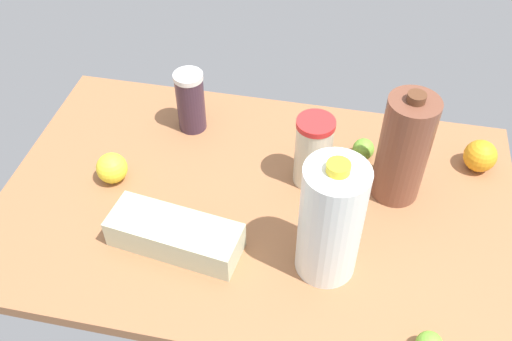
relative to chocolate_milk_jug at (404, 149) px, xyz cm
name	(u,v)px	position (x,y,z in cm)	size (l,w,h in cm)	color
countertop	(256,205)	(-31.35, -9.73, -15.06)	(120.00, 76.00, 3.00)	#98623E
chocolate_milk_jug	(404,149)	(0.00, 0.00, 0.00)	(11.28, 11.28, 28.69)	brown
milk_jug	(331,221)	(-13.54, -24.37, 0.55)	(12.63, 12.63, 29.78)	white
shaker_bottle	(191,101)	(-53.08, 12.84, -5.10)	(7.47, 7.47, 16.85)	#3A2637
tumbler_cup	(313,151)	(-19.78, -0.20, -4.34)	(8.87, 8.87, 18.36)	beige
egg_carton	(175,235)	(-45.74, -25.80, -10.10)	(28.55, 10.41, 6.92)	beige
lime_beside_bowl	(363,149)	(-8.11, 10.06, -10.87)	(5.39, 5.39, 5.39)	#6FA834
orange_far_back	(480,156)	(19.77, 11.94, -9.60)	(7.92, 7.92, 7.92)	orange
lemon_loose	(111,169)	(-66.38, -10.12, -9.85)	(7.43, 7.43, 7.43)	yellow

